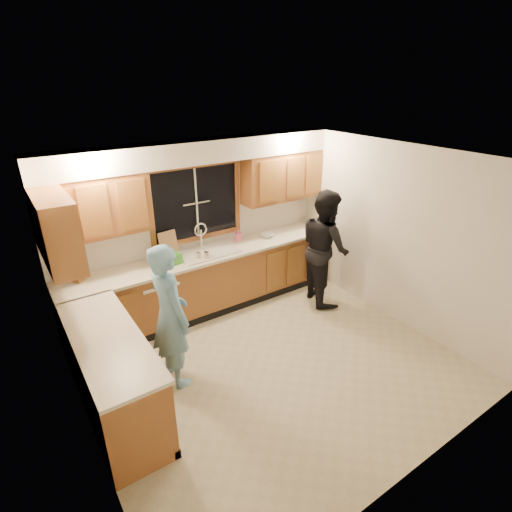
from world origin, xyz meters
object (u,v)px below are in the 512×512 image
(woman, at_px, (325,247))
(soap_bottle, at_px, (238,235))
(dishwasher, at_px, (156,300))
(knife_block, at_px, (78,273))
(sink, at_px, (208,256))
(stove, at_px, (130,410))
(dish_crate, at_px, (167,259))
(bowl, at_px, (267,235))
(man, at_px, (170,316))

(woman, relative_size, soap_bottle, 8.98)
(dishwasher, relative_size, knife_block, 3.69)
(sink, bearing_deg, soap_bottle, 13.27)
(stove, height_order, dish_crate, dish_crate)
(woman, xyz_separation_m, knife_block, (-3.34, 0.87, 0.14))
(sink, bearing_deg, dish_crate, -179.23)
(sink, bearing_deg, stove, -134.61)
(woman, height_order, soap_bottle, woman)
(woman, xyz_separation_m, dish_crate, (-2.22, 0.74, 0.10))
(sink, relative_size, knife_block, 3.87)
(dishwasher, distance_m, stove, 2.04)
(bowl, bearing_deg, woman, -55.93)
(dish_crate, xyz_separation_m, soap_bottle, (1.23, 0.15, 0.03))
(dishwasher, xyz_separation_m, soap_bottle, (1.46, 0.16, 0.61))
(stove, height_order, soap_bottle, soap_bottle)
(woman, distance_m, knife_block, 3.46)
(stove, height_order, man, man)
(sink, height_order, woman, woman)
(knife_block, relative_size, bowl, 1.04)
(sink, xyz_separation_m, man, (-1.08, -1.16, -0.01))
(man, bearing_deg, woman, -85.64)
(knife_block, height_order, bowl, knife_block)
(dishwasher, height_order, man, man)
(soap_bottle, height_order, bowl, soap_bottle)
(dishwasher, bearing_deg, soap_bottle, 6.19)
(stove, relative_size, dish_crate, 2.98)
(knife_block, bearing_deg, bowl, -39.10)
(stove, xyz_separation_m, woman, (3.40, 1.08, 0.44))
(soap_bottle, bearing_deg, stove, -140.75)
(dishwasher, relative_size, stove, 0.91)
(man, distance_m, soap_bottle, 2.14)
(sink, bearing_deg, man, -133.03)
(soap_bottle, relative_size, bowl, 0.93)
(dishwasher, height_order, dish_crate, dish_crate)
(bowl, bearing_deg, man, -151.17)
(stove, height_order, bowl, bowl)
(man, xyz_separation_m, knife_block, (-0.66, 1.29, 0.17))
(knife_block, bearing_deg, stove, -128.74)
(sink, height_order, dishwasher, sink)
(man, height_order, woman, woman)
(woman, bearing_deg, stove, 124.55)
(stove, distance_m, man, 1.06)
(knife_block, bearing_deg, woman, -51.72)
(man, bearing_deg, soap_bottle, -56.81)
(sink, bearing_deg, woman, -24.97)
(dishwasher, bearing_deg, stove, -117.69)
(dish_crate, bearing_deg, bowl, 1.26)
(soap_bottle, bearing_deg, knife_block, -179.63)
(man, bearing_deg, knife_block, 22.76)
(sink, relative_size, dishwasher, 1.05)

